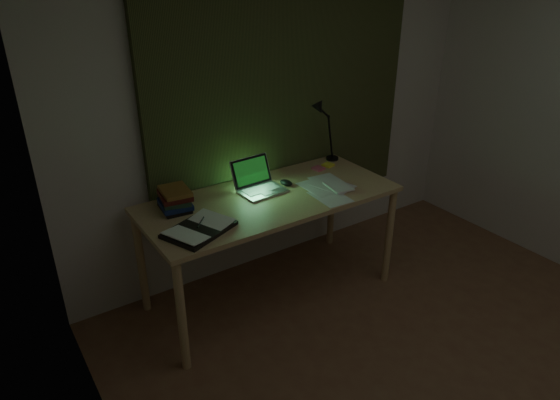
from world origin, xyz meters
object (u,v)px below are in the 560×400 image
(loose_papers, at_px, (332,187))
(laptop, at_px, (263,178))
(desk, at_px, (271,247))
(desk_lamp, at_px, (334,128))
(book_stack, at_px, (175,199))
(open_textbook, at_px, (199,229))

(loose_papers, bearing_deg, laptop, 153.33)
(desk, relative_size, desk_lamp, 3.31)
(desk, relative_size, loose_papers, 5.13)
(desk, xyz_separation_m, book_stack, (-0.60, 0.17, 0.47))
(open_textbook, distance_m, book_stack, 0.34)
(laptop, distance_m, open_textbook, 0.66)
(laptop, xyz_separation_m, open_textbook, (-0.60, -0.25, -0.09))
(open_textbook, xyz_separation_m, book_stack, (0.00, 0.34, 0.06))
(laptop, xyz_separation_m, desk_lamp, (0.79, 0.22, 0.15))
(desk_lamp, bearing_deg, loose_papers, -127.89)
(loose_papers, distance_m, desk_lamp, 0.62)
(loose_papers, bearing_deg, desk_lamp, 50.41)
(desk, bearing_deg, desk_lamp, 21.25)
(laptop, xyz_separation_m, book_stack, (-0.60, 0.09, -0.04))
(desk, bearing_deg, loose_papers, -16.85)
(book_stack, xyz_separation_m, loose_papers, (1.03, -0.30, -0.06))
(open_textbook, distance_m, loose_papers, 1.03)
(desk_lamp, bearing_deg, open_textbook, -159.56)
(laptop, height_order, open_textbook, laptop)
(desk, height_order, laptop, laptop)
(laptop, height_order, book_stack, laptop)
(book_stack, height_order, loose_papers, book_stack)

